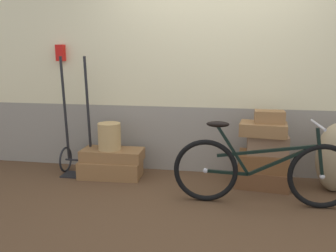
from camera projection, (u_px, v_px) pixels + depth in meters
The scene contains 13 objects.
ground at pixel (206, 199), 3.54m from camera, with size 10.16×5.20×0.06m, color #513823.
station_building at pixel (214, 62), 4.08m from camera, with size 8.16×0.74×2.69m.
suitcase_0 at pixel (111, 169), 4.08m from camera, with size 0.73×0.35×0.20m, color olive.
suitcase_1 at pixel (113, 155), 4.07m from camera, with size 0.72×0.34×0.13m, color olive.
suitcase_2 at pixel (262, 177), 3.81m from camera, with size 0.57×0.41×0.19m, color brown.
suitcase_3 at pixel (263, 161), 3.77m from camera, with size 0.53×0.37×0.18m, color brown.
suitcase_4 at pixel (267, 144), 3.73m from camera, with size 0.43×0.31×0.21m, color #937051.
suitcase_5 at pixel (263, 129), 3.66m from camera, with size 0.49×0.32×0.14m, color olive.
suitcase_6 at pixel (269, 117), 3.64m from camera, with size 0.31×0.20×0.13m, color olive.
wicker_basket at pixel (109, 136), 4.02m from camera, with size 0.27×0.27×0.32m, color tan.
luggage_trolley at pixel (78, 148), 4.18m from camera, with size 0.38×0.38×1.42m.
burlap_sack at pixel (336, 158), 3.61m from camera, with size 0.40×0.34×0.74m, color #9E8966.
bicycle at pixel (261, 171), 3.28m from camera, with size 1.72×0.46×0.82m.
Camera 1 is at (0.20, -3.34, 1.42)m, focal length 36.57 mm.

